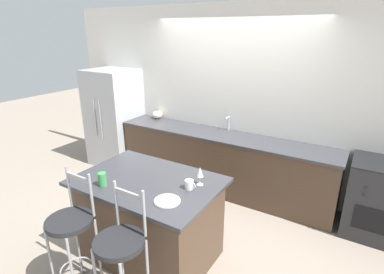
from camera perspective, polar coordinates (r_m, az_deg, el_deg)
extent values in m
plane|color=gray|center=(4.49, 3.38, -11.60)|extent=(18.00, 18.00, 0.00)
cube|color=silver|center=(4.54, 7.68, 7.07)|extent=(6.00, 0.07, 2.70)
cube|color=#4C3828|center=(4.57, 5.61, -4.94)|extent=(3.28, 0.60, 0.86)
cube|color=#38383D|center=(4.40, 5.80, 0.37)|extent=(3.32, 0.64, 0.03)
cube|color=black|center=(4.40, 5.80, 0.51)|extent=(0.56, 0.33, 0.01)
cylinder|color=#ADAFB5|center=(4.54, 6.99, 2.62)|extent=(0.02, 0.02, 0.22)
cylinder|color=#ADAFB5|center=(4.46, 6.72, 3.66)|extent=(0.02, 0.12, 0.02)
cube|color=#4C3828|center=(3.31, -8.03, -15.33)|extent=(1.32, 0.87, 0.87)
cube|color=#38383D|center=(3.08, -8.43, -8.38)|extent=(1.44, 0.99, 0.03)
cube|color=#ADAFB5|center=(5.53, -14.52, 3.54)|extent=(0.83, 0.73, 1.70)
cylinder|color=#939399|center=(5.31, -18.01, 3.49)|extent=(0.02, 0.02, 0.65)
cylinder|color=#939399|center=(5.21, -17.04, 3.30)|extent=(0.02, 0.02, 0.65)
cube|color=#28282B|center=(4.20, 32.77, -10.27)|extent=(0.80, 0.62, 0.91)
cube|color=black|center=(3.97, 32.47, -13.70)|extent=(0.57, 0.01, 0.29)
cylinder|color=black|center=(3.78, 30.12, -8.53)|extent=(0.03, 0.02, 0.03)
cylinder|color=black|center=(3.82, 29.93, -9.50)|extent=(0.03, 0.02, 0.03)
cylinder|color=#99999E|center=(3.18, -25.28, -20.61)|extent=(0.02, 0.02, 0.73)
cylinder|color=#99999E|center=(2.98, -21.82, -23.10)|extent=(0.02, 0.02, 0.73)
cylinder|color=#99999E|center=(3.30, -20.91, -18.27)|extent=(0.02, 0.02, 0.73)
cylinder|color=#99999E|center=(3.11, -17.31, -20.42)|extent=(0.02, 0.02, 0.73)
torus|color=#99999E|center=(3.22, -21.02, -22.38)|extent=(0.31, 0.31, 0.02)
cylinder|color=#232326|center=(2.91, -22.31, -14.63)|extent=(0.41, 0.41, 0.04)
cylinder|color=#99999E|center=(2.97, -22.36, -8.76)|extent=(0.02, 0.02, 0.41)
cylinder|color=#99999E|center=(2.76, -18.61, -10.51)|extent=(0.02, 0.02, 0.41)
cube|color=#99999E|center=(2.81, -20.88, -7.26)|extent=(0.29, 0.02, 0.04)
cylinder|color=#99999E|center=(2.96, -13.12, -22.38)|extent=(0.02, 0.02, 0.73)
cylinder|color=#232326|center=(2.55, -13.71, -18.93)|extent=(0.41, 0.41, 0.04)
cylinder|color=#99999E|center=(2.59, -14.19, -12.15)|extent=(0.02, 0.02, 0.41)
cylinder|color=#99999E|center=(2.42, -9.10, -14.29)|extent=(0.02, 0.02, 0.41)
cube|color=#99999E|center=(2.44, -11.96, -10.59)|extent=(0.29, 0.02, 0.04)
cylinder|color=beige|center=(2.69, -4.76, -12.05)|extent=(0.24, 0.24, 0.01)
torus|color=beige|center=(2.69, -4.77, -11.94)|extent=(0.23, 0.23, 0.01)
cylinder|color=white|center=(2.95, 1.51, -9.04)|extent=(0.06, 0.06, 0.00)
cylinder|color=white|center=(2.93, 1.52, -8.27)|extent=(0.01, 0.01, 0.09)
cone|color=white|center=(2.89, 1.54, -6.64)|extent=(0.07, 0.07, 0.10)
cylinder|color=white|center=(2.86, -0.56, -9.02)|extent=(0.08, 0.08, 0.09)
torus|color=white|center=(2.84, 0.16, -9.20)|extent=(0.06, 0.01, 0.06)
cylinder|color=#3D934C|center=(3.02, -16.71, -7.76)|extent=(0.08, 0.08, 0.14)
ellipsoid|color=beige|center=(5.17, -6.62, 4.26)|extent=(0.18, 0.18, 0.14)
cylinder|color=brown|center=(5.15, -6.65, 5.13)|extent=(0.02, 0.02, 0.02)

